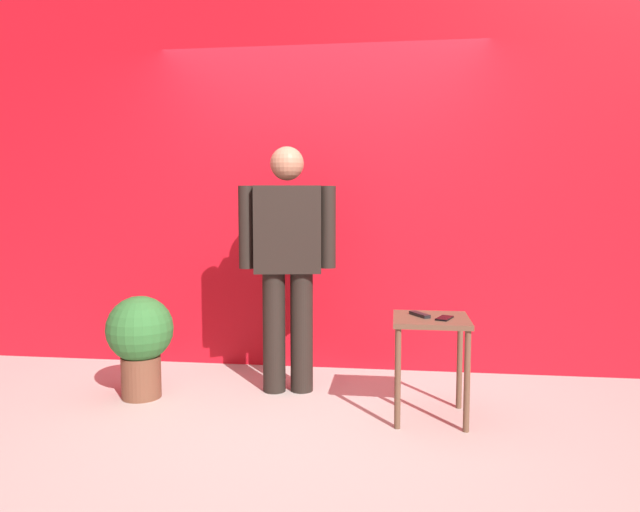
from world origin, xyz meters
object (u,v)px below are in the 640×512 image
cell_phone (444,318)px  tv_remote (420,315)px  standing_person (287,256)px  side_table (431,337)px  potted_plant (140,338)px

cell_phone → tv_remote: tv_remote is taller
tv_remote → standing_person: bearing=126.2°
side_table → potted_plant: (-1.90, 0.13, -0.09)m
side_table → potted_plant: potted_plant is taller
standing_person → cell_phone: standing_person is taller
side_table → tv_remote: size_ratio=3.64×
cell_phone → tv_remote: 0.16m
standing_person → cell_phone: (1.02, -0.44, -0.32)m
cell_phone → tv_remote: (-0.14, 0.07, 0.01)m
side_table → tv_remote: (-0.07, 0.03, 0.13)m
standing_person → side_table: 1.12m
cell_phone → potted_plant: bearing=-162.8°
standing_person → tv_remote: bearing=-22.7°
standing_person → potted_plant: 1.12m
side_table → cell_phone: size_ratio=4.30×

